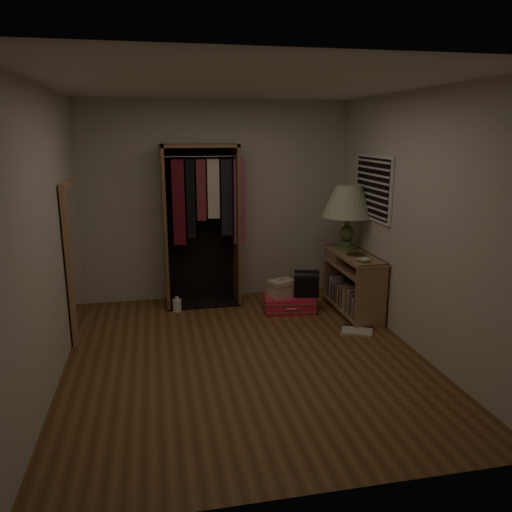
# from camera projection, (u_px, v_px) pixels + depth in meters

# --- Properties ---
(ground) EXTENTS (4.00, 4.00, 0.00)m
(ground) POSITION_uv_depth(u_px,v_px,m) (246.00, 357.00, 4.99)
(ground) COLOR brown
(ground) RESTS_ON ground
(room_walls) EXTENTS (3.52, 4.02, 2.60)m
(room_walls) POSITION_uv_depth(u_px,v_px,m) (252.00, 208.00, 4.69)
(room_walls) COLOR beige
(room_walls) RESTS_ON ground
(console_bookshelf) EXTENTS (0.42, 1.12, 0.75)m
(console_bookshelf) POSITION_uv_depth(u_px,v_px,m) (352.00, 281.00, 6.19)
(console_bookshelf) COLOR #926B46
(console_bookshelf) RESTS_ON ground
(open_wardrobe) EXTENTS (1.03, 0.50, 2.05)m
(open_wardrobe) POSITION_uv_depth(u_px,v_px,m) (204.00, 212.00, 6.34)
(open_wardrobe) COLOR brown
(open_wardrobe) RESTS_ON ground
(floor_mirror) EXTENTS (0.06, 0.80, 1.70)m
(floor_mirror) POSITION_uv_depth(u_px,v_px,m) (74.00, 259.00, 5.41)
(floor_mirror) COLOR tan
(floor_mirror) RESTS_ON ground
(pink_suitcase) EXTENTS (0.68, 0.52, 0.19)m
(pink_suitcase) POSITION_uv_depth(u_px,v_px,m) (289.00, 303.00, 6.29)
(pink_suitcase) COLOR red
(pink_suitcase) RESTS_ON ground
(train_case) EXTENTS (0.37, 0.32, 0.22)m
(train_case) POSITION_uv_depth(u_px,v_px,m) (281.00, 288.00, 6.22)
(train_case) COLOR beige
(train_case) RESTS_ON pink_suitcase
(black_bag) EXTENTS (0.34, 0.26, 0.33)m
(black_bag) POSITION_uv_depth(u_px,v_px,m) (306.00, 283.00, 6.23)
(black_bag) COLOR black
(black_bag) RESTS_ON pink_suitcase
(table_lamp) EXTENTS (0.85, 0.85, 0.80)m
(table_lamp) POSITION_uv_depth(u_px,v_px,m) (348.00, 203.00, 6.20)
(table_lamp) COLOR #475B2C
(table_lamp) RESTS_ON console_bookshelf
(brass_tray) EXTENTS (0.29, 0.29, 0.01)m
(brass_tray) POSITION_uv_depth(u_px,v_px,m) (357.00, 255.00, 6.01)
(brass_tray) COLOR olive
(brass_tray) RESTS_ON console_bookshelf
(ceramic_bowl) EXTENTS (0.19, 0.19, 0.04)m
(ceramic_bowl) POSITION_uv_depth(u_px,v_px,m) (363.00, 260.00, 5.70)
(ceramic_bowl) COLOR #AACDAD
(ceramic_bowl) RESTS_ON console_bookshelf
(white_jug) EXTENTS (0.14, 0.14, 0.19)m
(white_jug) POSITION_uv_depth(u_px,v_px,m) (177.00, 305.00, 6.26)
(white_jug) COLOR white
(white_jug) RESTS_ON ground
(floor_book) EXTENTS (0.42, 0.39, 0.03)m
(floor_book) POSITION_uv_depth(u_px,v_px,m) (357.00, 330.00, 5.64)
(floor_book) COLOR beige
(floor_book) RESTS_ON ground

